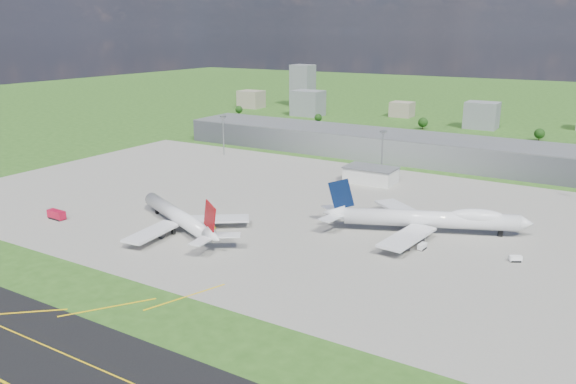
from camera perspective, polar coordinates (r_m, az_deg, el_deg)
The scene contains 21 objects.
ground at distance 353.58m, azimuth 10.05°, elevation 2.98°, with size 1400.00×1400.00×0.00m, color #2D551A.
apron at distance 252.64m, azimuth 3.05°, elevation -2.03°, with size 360.00×190.00×0.08m, color gray.
terminal at distance 365.78m, azimuth 10.97°, elevation 4.57°, with size 300.00×42.00×15.00m, color slate.
ops_building at distance 303.84m, azimuth 8.41°, elevation 1.70°, with size 26.00×16.00×8.00m, color silver.
mast_west at distance 368.33m, azimuth -6.60°, elevation 6.45°, with size 3.50×2.00×25.90m.
mast_center at distance 314.44m, azimuth 9.58°, elevation 4.70°, with size 3.50×2.00×25.90m.
airliner_red_twin at distance 232.36m, azimuth -10.92°, elevation -2.61°, with size 66.30×49.93×19.32m.
airliner_blue_quad at distance 231.20m, azimuth 14.23°, elevation -2.69°, with size 78.40×59.61×21.55m.
fire_truck at distance 261.86m, azimuth -22.45°, elevation -2.17°, with size 8.94×3.74×3.88m.
tug_yellow at distance 230.02m, azimuth -7.88°, elevation -3.77°, with size 3.98×2.75×1.81m.
van_white_near at distance 215.16m, azimuth 13.47°, elevation -5.42°, with size 2.53×4.74×2.35m.
van_white_far at distance 214.16m, azimuth 22.10°, elevation -6.31°, with size 4.63×3.82×2.22m.
bldg_far_w at distance 603.66m, azimuth -3.76°, elevation 9.39°, with size 24.00×20.00×18.00m, color gray.
bldg_w at distance 544.38m, azimuth 2.04°, elevation 9.01°, with size 28.00×22.00×24.00m, color slate.
bldg_cw at distance 548.51m, azimuth 11.50°, elevation 8.23°, with size 20.00×18.00×14.00m, color gray.
bldg_c at distance 497.70m, azimuth 19.08°, elevation 7.38°, with size 26.00×20.00×22.00m, color slate.
bldg_tall_w at distance 614.81m, azimuth 1.50°, elevation 10.76°, with size 22.00×20.00×44.00m, color slate.
tree_far_w at distance 552.19m, azimuth -5.02°, elevation 8.35°, with size 7.20×7.20×8.80m.
tree_w at distance 500.66m, azimuth 3.09°, elevation 7.56°, with size 6.75×6.75×8.25m.
tree_c at distance 479.75m, azimuth 13.55°, elevation 6.89°, with size 8.10×8.10×9.90m.
tree_e at distance 456.29m, azimuth 24.19°, elevation 5.44°, with size 7.65×7.65×9.35m.
Camera 1 is at (122.25, -172.44, 78.14)m, focal length 35.00 mm.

